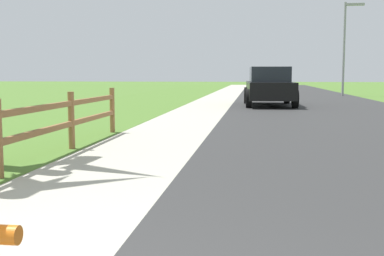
# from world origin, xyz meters

# --- Properties ---
(ground_plane) EXTENTS (120.00, 120.00, 0.00)m
(ground_plane) POSITION_xyz_m (0.00, 25.00, 0.00)
(ground_plane) COLOR #4A712A
(road_asphalt) EXTENTS (7.00, 66.00, 0.01)m
(road_asphalt) POSITION_xyz_m (3.50, 27.00, 0.00)
(road_asphalt) COLOR #2E2E2E
(road_asphalt) RESTS_ON ground
(curb_concrete) EXTENTS (6.00, 66.00, 0.01)m
(curb_concrete) POSITION_xyz_m (-3.00, 27.00, 0.00)
(curb_concrete) COLOR #B1AD9A
(curb_concrete) RESTS_ON ground
(grass_verge) EXTENTS (5.00, 66.00, 0.00)m
(grass_verge) POSITION_xyz_m (-4.50, 27.00, 0.01)
(grass_verge) COLOR #4A712A
(grass_verge) RESTS_ON ground
(parked_suv_black) EXTENTS (2.19, 4.86, 1.62)m
(parked_suv_black) POSITION_xyz_m (1.58, 19.30, 0.81)
(parked_suv_black) COLOR black
(parked_suv_black) RESTS_ON ground
(street_lamp) EXTENTS (1.17, 0.20, 5.62)m
(street_lamp) POSITION_xyz_m (6.40, 29.37, 3.39)
(street_lamp) COLOR gray
(street_lamp) RESTS_ON ground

